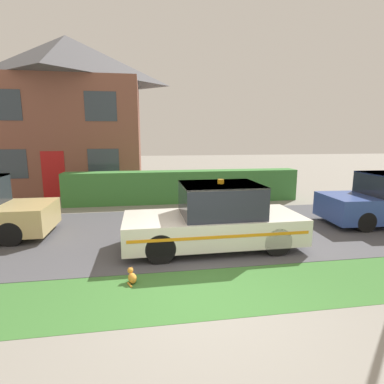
% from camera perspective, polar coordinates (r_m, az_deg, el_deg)
% --- Properties ---
extents(ground_plane, '(80.00, 80.00, 0.00)m').
position_cam_1_polar(ground_plane, '(5.45, 2.38, -19.61)').
color(ground_plane, gray).
extents(road_strip, '(28.00, 5.28, 0.01)m').
position_cam_1_polar(road_strip, '(8.85, -2.43, -7.48)').
color(road_strip, '#4C4C51').
rests_on(road_strip, ground).
extents(lawn_verge, '(28.00, 1.75, 0.01)m').
position_cam_1_polar(lawn_verge, '(5.65, 1.89, -18.41)').
color(lawn_verge, '#3D7533').
rests_on(lawn_verge, ground).
extents(garden_hedge, '(9.76, 0.81, 1.33)m').
position_cam_1_polar(garden_hedge, '(12.66, -1.49, 1.06)').
color(garden_hedge, '#3D7F38').
rests_on(garden_hedge, ground).
extents(police_car, '(4.36, 1.80, 1.71)m').
position_cam_1_polar(police_car, '(7.46, 4.43, -5.08)').
color(police_car, black).
rests_on(police_car, road_strip).
extents(cat, '(0.23, 0.34, 0.28)m').
position_cam_1_polar(cat, '(6.01, -11.39, -15.56)').
color(cat, orange).
rests_on(cat, ground).
extents(house_left, '(7.64, 6.50, 7.90)m').
position_cam_1_polar(house_left, '(17.91, -22.15, 13.87)').
color(house_left, brown).
rests_on(house_left, ground).
extents(wheelie_bin, '(0.73, 0.78, 1.07)m').
position_cam_1_polar(wheelie_bin, '(14.10, 13.53, 1.22)').
color(wheelie_bin, '#23662D').
rests_on(wheelie_bin, ground).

